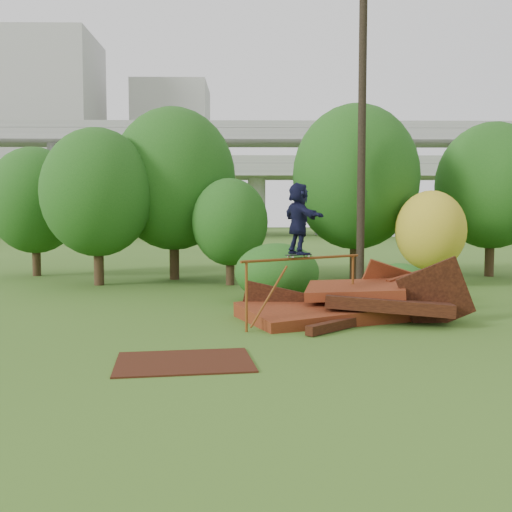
{
  "coord_description": "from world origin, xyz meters",
  "views": [
    {
      "loc": [
        -0.97,
        -11.38,
        2.54
      ],
      "look_at": [
        -0.8,
        2.0,
        1.6
      ],
      "focal_mm": 40.0,
      "sensor_mm": 36.0,
      "label": 1
    }
  ],
  "objects_px": {
    "flat_plate": "(184,362)",
    "utility_pole": "(362,130)",
    "scrap_pile": "(348,306)",
    "skater": "(299,219)"
  },
  "relations": [
    {
      "from": "flat_plate",
      "to": "utility_pole",
      "type": "distance_m",
      "value": 12.8
    },
    {
      "from": "scrap_pile",
      "to": "utility_pole",
      "type": "xyz_separation_m",
      "value": [
        1.51,
        6.23,
        5.22
      ]
    },
    {
      "from": "flat_plate",
      "to": "utility_pole",
      "type": "xyz_separation_m",
      "value": [
        5.07,
        10.36,
        5.54
      ]
    },
    {
      "from": "flat_plate",
      "to": "utility_pole",
      "type": "height_order",
      "value": "utility_pole"
    },
    {
      "from": "skater",
      "to": "flat_plate",
      "type": "height_order",
      "value": "skater"
    },
    {
      "from": "utility_pole",
      "to": "skater",
      "type": "bearing_deg",
      "value": -112.1
    },
    {
      "from": "scrap_pile",
      "to": "flat_plate",
      "type": "height_order",
      "value": "scrap_pile"
    },
    {
      "from": "skater",
      "to": "utility_pole",
      "type": "bearing_deg",
      "value": -45.75
    },
    {
      "from": "skater",
      "to": "utility_pole",
      "type": "distance_m",
      "value": 8.04
    },
    {
      "from": "flat_plate",
      "to": "scrap_pile",
      "type": "bearing_deg",
      "value": 49.25
    }
  ]
}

